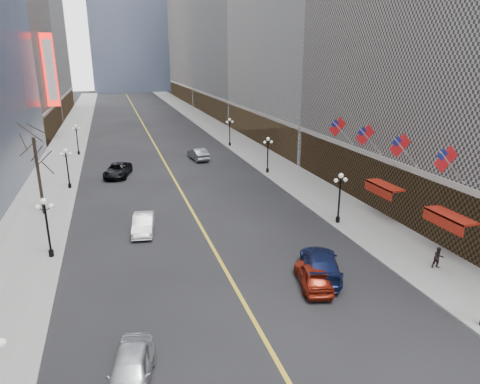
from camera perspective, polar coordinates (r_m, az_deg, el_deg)
sidewalk_east at (r=75.68m, az=-0.57°, el=6.83°), size 6.00×230.00×0.15m
sidewalk_west at (r=73.14m, az=-22.23°, el=5.15°), size 6.00×230.00×0.15m
lane_line at (r=82.90m, az=-11.96°, el=7.35°), size 0.25×200.00×0.02m
bldg_east_c at (r=113.91m, az=2.22°, el=22.60°), size 26.60×40.60×48.80m
bldg_east_d at (r=155.73m, az=-3.35°, el=23.82°), size 26.60×46.60×62.80m
streetlamp_east_1 at (r=38.17m, az=13.16°, el=-0.10°), size 1.26×0.44×4.52m
streetlamp_east_2 at (r=53.96m, az=3.73°, el=5.47°), size 1.26×0.44×4.52m
streetlamp_east_3 at (r=70.81m, az=-1.39°, el=8.40°), size 1.26×0.44×4.52m
streetlamp_west_1 at (r=33.75m, az=-24.38°, el=-3.60°), size 1.26×0.44×4.52m
streetlamp_west_2 at (r=50.93m, az=-22.07°, el=3.47°), size 1.26×0.44×4.52m
streetlamp_west_3 at (r=68.53m, az=-20.93°, el=6.95°), size 1.26×0.44×4.52m
flag_2 at (r=32.89m, az=25.95°, el=3.68°), size 2.87×0.12×2.87m
flag_3 at (r=36.61m, az=20.76°, el=5.57°), size 2.87×0.12×2.87m
flag_4 at (r=40.61m, az=16.54°, el=7.07°), size 2.87×0.12×2.87m
flag_5 at (r=44.82m, az=13.08°, el=8.27°), size 2.87×0.12×2.87m
awning_b at (r=34.54m, az=26.00°, el=-3.04°), size 1.40×4.00×0.93m
awning_c at (r=40.39m, az=18.50°, el=0.68°), size 1.40×4.00×0.93m
theatre_marquee at (r=81.94m, az=-23.99°, el=14.60°), size 2.00×0.55×12.00m
tree_west_far at (r=42.69m, az=-25.67°, el=5.11°), size 3.60×3.60×7.92m
car_nb_near at (r=21.25m, az=-14.40°, el=-22.09°), size 2.84×5.05×1.62m
car_nb_mid at (r=36.99m, az=-12.77°, el=-4.16°), size 2.29×4.85×1.54m
car_nb_far at (r=55.04m, az=-16.00°, el=2.82°), size 4.00×6.30×1.62m
car_sb_near at (r=29.76m, az=10.67°, el=-9.37°), size 4.31×6.38×1.71m
car_sb_mid at (r=28.40m, az=9.74°, el=-10.87°), size 2.82×4.89×1.57m
car_sb_far at (r=61.95m, az=-5.62°, el=5.06°), size 2.45×5.34×1.70m
ped_east_walk at (r=32.88m, az=24.92°, el=-7.97°), size 0.83×0.58×1.55m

